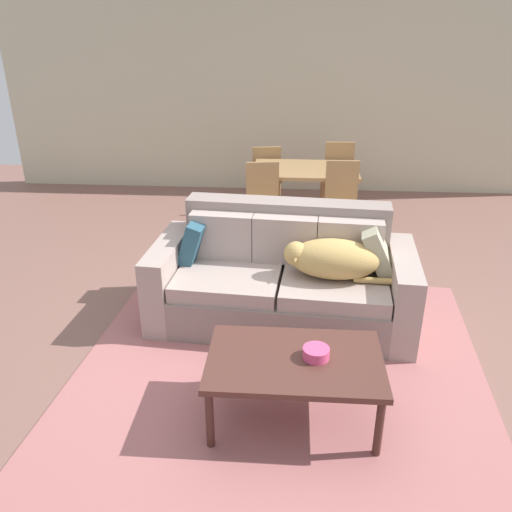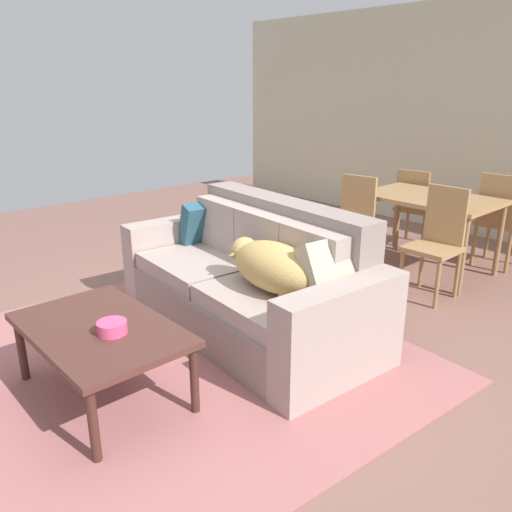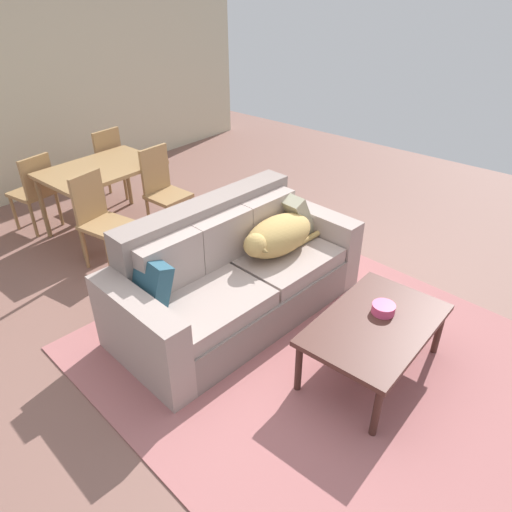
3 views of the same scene
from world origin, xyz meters
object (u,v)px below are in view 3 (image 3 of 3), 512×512
couch (233,276)px  dining_chair_far_left (35,189)px  dining_table (102,174)px  dining_chair_far_right (105,163)px  coffee_table (375,328)px  dining_chair_near_left (99,217)px  dining_chair_near_right (163,188)px  throw_pillow_by_right_arm (290,212)px  throw_pillow_by_left_arm (149,283)px  dog_on_left_cushion (277,236)px  bowl_on_coffee_table (383,309)px

couch → dining_chair_far_left: 2.71m
dining_table → dining_chair_far_right: bearing=54.0°
couch → dining_table: size_ratio=1.82×
coffee_table → dining_chair_near_left: 2.80m
couch → dining_chair_far_right: size_ratio=2.33×
couch → dining_chair_near_left: (-0.26, 1.51, 0.16)m
couch → dining_chair_near_right: bearing=73.7°
throw_pillow_by_right_arm → coffee_table: size_ratio=0.38×
dining_chair_near_left → couch: bearing=-88.7°
throw_pillow_by_left_arm → dining_chair_near_left: 1.49m
couch → dog_on_left_cushion: couch is taller
dining_chair_near_left → dining_chair_far_left: bearing=83.3°
throw_pillow_by_right_arm → dining_table: 2.19m
dining_chair_far_right → dining_chair_near_left: bearing=50.6°
bowl_on_coffee_table → dining_chair_near_left: (-0.49, 2.76, 0.03)m
bowl_on_coffee_table → dining_chair_far_left: bearing=97.5°
bowl_on_coffee_table → dining_chair_far_right: 3.97m
dining_chair_near_left → dining_chair_far_right: size_ratio=0.99×
dining_table → dining_chair_near_left: bearing=-127.8°
dining_chair_near_left → bowl_on_coffee_table: bearing=-88.3°
dog_on_left_cushion → throw_pillow_by_left_arm: (-1.14, 0.28, 0.00)m
couch → dining_table: (0.21, 2.11, 0.31)m
dog_on_left_cushion → dining_chair_near_right: dining_chair_near_right is taller
dog_on_left_cushion → dining_chair_far_left: size_ratio=1.00×
throw_pillow_by_left_arm → dining_chair_far_left: size_ratio=0.42×
throw_pillow_by_right_arm → throw_pillow_by_left_arm: bearing=175.4°
throw_pillow_by_right_arm → bowl_on_coffee_table: throw_pillow_by_right_arm is taller
dining_table → throw_pillow_by_right_arm: bearing=-75.2°
dog_on_left_cushion → dining_table: dog_on_left_cushion is taller
dining_table → dining_chair_near_right: dining_chair_near_right is taller
couch → coffee_table: couch is taller
throw_pillow_by_left_arm → dining_chair_near_left: (0.51, 1.40, -0.12)m
dining_table → dining_chair_near_left: 0.77m
throw_pillow_by_right_arm → dining_chair_near_left: dining_chair_near_left is taller
dining_table → dog_on_left_cushion: bearing=-85.7°
throw_pillow_by_right_arm → dining_chair_far_left: size_ratio=0.47×
coffee_table → dining_chair_near_left: dining_chair_near_left is taller
coffee_table → dining_chair_near_left: bearing=97.4°
throw_pillow_by_right_arm → dining_table: (-0.56, 2.12, 0.01)m
throw_pillow_by_left_arm → throw_pillow_by_right_arm: bearing=-4.6°
dining_chair_far_left → couch: bearing=88.1°
dining_chair_near_right → dining_chair_far_left: size_ratio=1.08×
throw_pillow_by_left_arm → dining_chair_near_left: dining_chair_near_left is taller
dining_table → throw_pillow_by_left_arm: bearing=-115.9°
coffee_table → dining_chair_far_left: 3.98m
dining_table → bowl_on_coffee_table: bearing=-89.6°
throw_pillow_by_left_arm → dining_chair_near_right: bearing=47.1°
throw_pillow_by_left_arm → throw_pillow_by_right_arm: 1.54m
throw_pillow_by_right_arm → dining_chair_near_left: 1.84m
couch → throw_pillow_by_right_arm: size_ratio=5.38×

